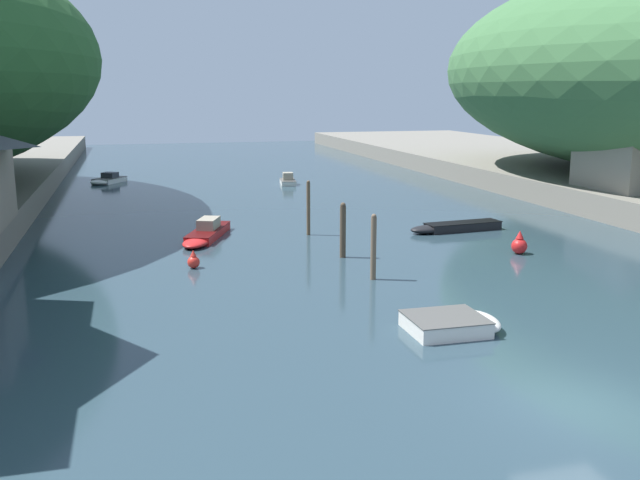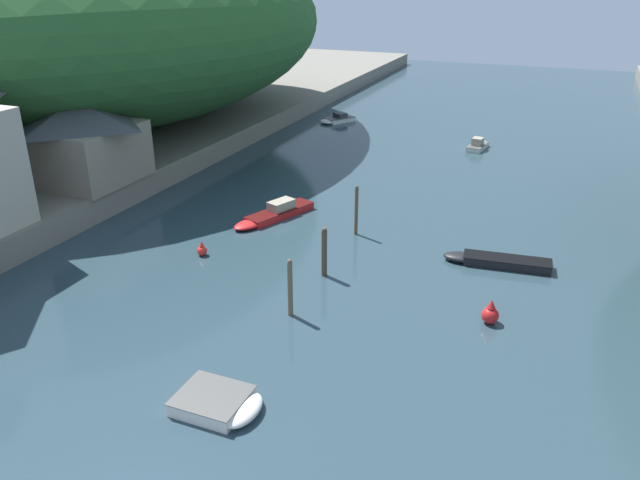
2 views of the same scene
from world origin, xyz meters
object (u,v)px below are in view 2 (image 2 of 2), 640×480
boat_far_right_bank (221,403)px  person_on_quay (28,198)px  boat_cabin_cruiser (273,214)px  boat_near_quay (337,119)px  channel_buoy_far (202,250)px  person_by_boathouse (19,209)px  boathouse_shed (79,139)px  boat_moored_right (494,261)px  channel_buoy_near (490,314)px  boat_far_upstream (479,145)px

boat_far_right_bank → person_on_quay: (-17.42, 8.85, 2.30)m
boat_cabin_cruiser → boat_near_quay: size_ratio=1.54×
boat_far_right_bank → channel_buoy_far: bearing=-144.8°
boat_far_right_bank → person_by_boathouse: 18.24m
boathouse_shed → channel_buoy_far: 12.79m
boat_cabin_cruiser → person_on_quay: bearing=57.2°
boat_near_quay → boat_moored_right: (19.21, -27.18, -0.03)m
boat_near_quay → person_on_quay: (-5.43, -33.87, 2.29)m
boat_far_right_bank → person_on_quay: size_ratio=1.81×
boat_near_quay → person_on_quay: bearing=113.0°
boat_cabin_cruiser → boat_moored_right: size_ratio=1.09×
boathouse_shed → boat_near_quay: 28.90m
boathouse_shed → boat_moored_right: 26.49m
boat_far_right_bank → boat_near_quay: boat_near_quay is taller
boat_far_right_bank → channel_buoy_far: size_ratio=3.70×
person_on_quay → channel_buoy_far: bearing=-73.5°
boat_far_right_bank → channel_buoy_far: (-7.54, 10.73, 0.06)m
person_by_boathouse → channel_buoy_far: bearing=-68.5°
boat_cabin_cruiser → person_by_boathouse: size_ratio=3.61×
boat_near_quay → channel_buoy_far: boat_near_quay is taller
channel_buoy_near → channel_buoy_far: bearing=175.6°
channel_buoy_near → channel_buoy_far: (-15.44, 1.18, -0.12)m
boat_cabin_cruiser → boat_moored_right: (13.58, -1.46, -0.07)m
person_by_boathouse → boat_moored_right: bearing=-70.1°
boat_far_upstream → channel_buoy_far: bearing=-102.7°
boat_near_quay → boat_cabin_cruiser: bearing=134.5°
boathouse_shed → boat_near_quay: bearing=75.9°
person_by_boathouse → channel_buoy_near: bearing=-83.9°
channel_buoy_far → person_by_boathouse: (-8.99, -3.37, 2.24)m
boat_far_upstream → person_by_boathouse: bearing=-114.2°
boat_far_upstream → channel_buoy_far: size_ratio=4.29×
boathouse_shed → boat_moored_right: size_ratio=1.27×
boat_moored_right → boat_far_upstream: boat_far_upstream is taller
boathouse_shed → boat_far_upstream: size_ratio=2.01×
boathouse_shed → channel_buoy_near: boathouse_shed is taller
boat_moored_right → person_on_quay: size_ratio=3.31×
boat_far_upstream → person_on_quay: 35.69m
boat_far_right_bank → person_on_quay: person_on_quay is taller
person_on_quay → person_by_boathouse: bearing=-143.5°
boathouse_shed → boat_moored_right: boathouse_shed is taller
boat_near_quay → channel_buoy_near: (19.88, -33.16, 0.17)m
boat_moored_right → channel_buoy_near: size_ratio=4.91×
boat_cabin_cruiser → person_by_boathouse: 14.19m
boat_near_quay → channel_buoy_far: bearing=130.1°
boathouse_shed → person_by_boathouse: boathouse_shed is taller
boat_far_right_bank → person_by_boathouse: person_by_boathouse is taller
boat_far_upstream → person_on_quay: bearing=-116.7°
boat_near_quay → person_by_boathouse: size_ratio=2.34×
boat_far_right_bank → boat_far_upstream: boat_far_upstream is taller
channel_buoy_far → person_by_boathouse: size_ratio=0.49×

